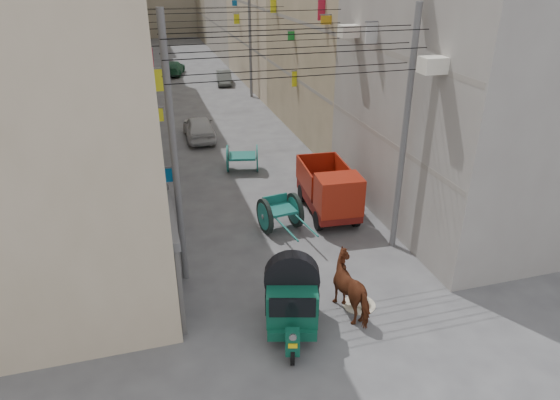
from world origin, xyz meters
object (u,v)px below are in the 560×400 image
object	(u,v)px
tonga_cart	(280,213)
distant_car_green	(173,68)
feed_sack	(359,301)
distant_car_white	(199,128)
auto_rickshaw	(292,296)
mini_truck	(331,195)
second_cart	(242,157)
horse	(354,287)
distant_car_grey	(224,77)

from	to	relation	value
tonga_cart	distant_car_green	xyz separation A→B (m)	(-1.34, 29.28, -0.10)
feed_sack	distant_car_white	distance (m)	16.46
auto_rickshaw	mini_truck	size ratio (longest dim) A/B	0.69
mini_truck	distant_car_green	world-z (taller)	mini_truck
second_cart	tonga_cart	bearing A→B (deg)	-75.53
tonga_cart	horse	size ratio (longest dim) A/B	1.57
feed_sack	distant_car_white	bearing A→B (deg)	98.53
second_cart	distant_car_green	size ratio (longest dim) A/B	0.43
distant_car_white	second_cart	bearing A→B (deg)	104.82
feed_sack	distant_car_green	distance (m)	34.38
second_cart	horse	world-z (taller)	horse
second_cart	horse	size ratio (longest dim) A/B	0.88
feed_sack	mini_truck	bearing A→B (deg)	77.72
mini_truck	distant_car_white	bearing A→B (deg)	112.26
horse	second_cart	bearing A→B (deg)	-97.65
distant_car_green	horse	bearing A→B (deg)	106.88
feed_sack	horse	distance (m)	0.75
second_cart	distant_car_green	xyz separation A→B (m)	(-1.19, 23.35, -0.10)
feed_sack	horse	size ratio (longest dim) A/B	0.31
feed_sack	distant_car_white	xyz separation A→B (m)	(-2.44, 16.27, 0.51)
horse	distant_car_green	size ratio (longest dim) A/B	0.48
distant_car_grey	distant_car_green	size ratio (longest dim) A/B	0.81
tonga_cart	distant_car_grey	distance (m)	24.59
horse	distant_car_grey	distance (m)	29.74
horse	distant_car_white	size ratio (longest dim) A/B	0.50
auto_rickshaw	second_cart	distance (m)	11.42
auto_rickshaw	second_cart	size ratio (longest dim) A/B	1.55
tonga_cart	mini_truck	bearing A→B (deg)	-0.60
second_cart	feed_sack	bearing A→B (deg)	-71.22
horse	distant_car_white	bearing A→B (deg)	-94.39
tonga_cart	feed_sack	world-z (taller)	tonga_cart
second_cart	distant_car_white	distance (m)	5.48
distant_car_white	distant_car_grey	bearing A→B (deg)	-105.14
tonga_cart	mini_truck	xyz separation A→B (m)	(2.11, 0.30, 0.32)
mini_truck	distant_car_green	bearing A→B (deg)	100.85
mini_truck	feed_sack	size ratio (longest dim) A/B	6.40
mini_truck	distant_car_white	distance (m)	11.52
auto_rickshaw	distant_car_green	xyz separation A→B (m)	(-0.11, 34.71, -0.48)
mini_truck	horse	xyz separation A→B (m)	(-1.46, -5.51, -0.18)
tonga_cart	feed_sack	xyz separation A→B (m)	(0.96, -5.02, -0.53)
distant_car_green	feed_sack	bearing A→B (deg)	107.40
second_cart	distant_car_green	world-z (taller)	second_cart
horse	distant_car_green	bearing A→B (deg)	-98.49
distant_car_white	horse	bearing A→B (deg)	98.15
auto_rickshaw	distant_car_green	bearing A→B (deg)	106.19
auto_rickshaw	distant_car_grey	size ratio (longest dim) A/B	0.82
tonga_cart	feed_sack	distance (m)	5.14
feed_sack	horse	xyz separation A→B (m)	(-0.30, -0.19, 0.66)
horse	distant_car_white	world-z (taller)	horse
tonga_cart	distant_car_green	distance (m)	29.31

